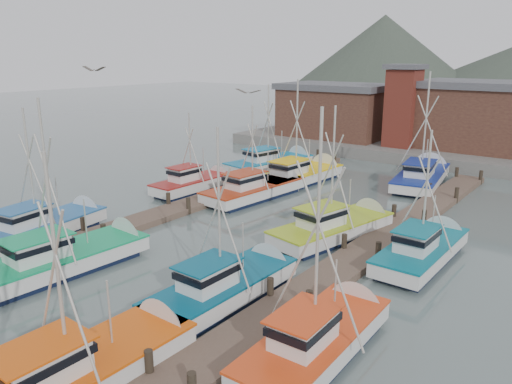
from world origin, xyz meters
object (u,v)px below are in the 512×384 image
Objects in this scene: boat_1 at (89,367)px; boat_12 at (301,175)px; lookout_tower at (403,105)px; boat_8 at (259,189)px; boat_4 at (70,257)px.

boat_12 is at bearing 108.87° from boat_1.
lookout_tower is 0.82× the size of boat_12.
boat_1 is at bearing -68.15° from boat_12.
lookout_tower is at bearing 88.16° from boat_8.
lookout_tower is 0.94× the size of boat_1.
boat_12 reaches higher than boat_8.
boat_8 is (-0.35, 16.65, -0.01)m from boat_4.
lookout_tower reaches higher than boat_4.
boat_8 is at bearing -97.04° from lookout_tower.
lookout_tower is 0.88× the size of boat_8.
boat_4 is 1.00× the size of boat_8.
boat_8 is (-9.20, 21.71, -0.00)m from boat_1.
boat_8 is at bearing -87.82° from boat_12.
boat_4 reaches higher than boat_8.
boat_4 is 0.94× the size of boat_12.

